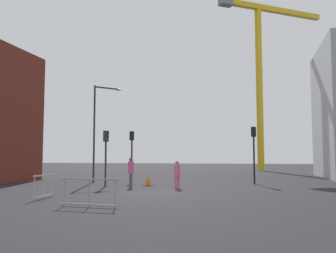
# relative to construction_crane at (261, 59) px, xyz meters

# --- Properties ---
(ground) EXTENTS (160.00, 160.00, 0.00)m
(ground) POSITION_rel_construction_crane_xyz_m (-6.25, -31.69, -15.22)
(ground) COLOR black
(construction_crane) EXTENTS (14.17, 10.25, 23.11)m
(construction_crane) POSITION_rel_construction_crane_xyz_m (0.00, 0.00, 0.00)
(construction_crane) COLOR gold
(construction_crane) RESTS_ON ground
(streetlamp_tall) EXTENTS (1.63, 1.64, 7.24)m
(streetlamp_tall) POSITION_rel_construction_crane_xyz_m (-12.44, -25.31, -10.87)
(streetlamp_tall) COLOR #2D2D30
(streetlamp_tall) RESTS_ON ground
(traffic_light_verge) EXTENTS (0.37, 0.25, 3.85)m
(traffic_light_verge) POSITION_rel_construction_crane_xyz_m (-10.24, -23.92, -12.62)
(traffic_light_verge) COLOR black
(traffic_light_verge) RESTS_ON ground
(traffic_light_island) EXTENTS (0.39, 0.29, 3.56)m
(traffic_light_island) POSITION_rel_construction_crane_xyz_m (-10.29, -28.77, -12.80)
(traffic_light_island) COLOR #2D2D30
(traffic_light_island) RESTS_ON ground
(traffic_light_median) EXTENTS (0.35, 0.39, 3.98)m
(traffic_light_median) POSITION_rel_construction_crane_xyz_m (-1.07, -24.45, -12.54)
(traffic_light_median) COLOR black
(traffic_light_median) RESTS_ON ground
(pedestrian_walking) EXTENTS (0.34, 0.34, 1.84)m
(pedestrian_walking) POSITION_rel_construction_crane_xyz_m (-8.53, -28.94, -14.13)
(pedestrian_walking) COLOR #4C4C51
(pedestrian_walking) RESTS_ON ground
(pedestrian_waiting) EXTENTS (0.34, 0.34, 1.64)m
(pedestrian_waiting) POSITION_rel_construction_crane_xyz_m (-5.56, -29.13, -14.27)
(pedestrian_waiting) COLOR #D14C8C
(pedestrian_waiting) RESTS_ON ground
(safety_barrier_mid_span) EXTENTS (2.43, 0.26, 1.08)m
(safety_barrier_mid_span) POSITION_rel_construction_crane_xyz_m (-7.10, -37.72, -14.65)
(safety_barrier_mid_span) COLOR gray
(safety_barrier_mid_span) RESTS_ON ground
(safety_barrier_front) EXTENTS (0.21, 1.85, 1.08)m
(safety_barrier_front) POSITION_rel_construction_crane_xyz_m (-10.42, -35.51, -14.65)
(safety_barrier_front) COLOR #B2B5BA
(safety_barrier_front) RESTS_ON ground
(traffic_cone_striped) EXTENTS (0.61, 0.61, 0.61)m
(traffic_cone_striped) POSITION_rel_construction_crane_xyz_m (-7.86, -27.39, -14.93)
(traffic_cone_striped) COLOR black
(traffic_cone_striped) RESTS_ON ground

